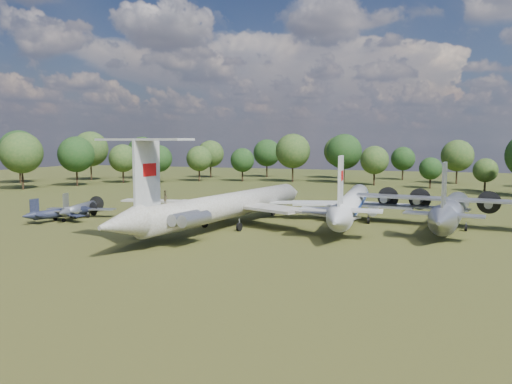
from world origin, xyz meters
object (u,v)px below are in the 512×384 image
at_px(tu104_jet, 351,207).
at_px(small_prop_northwest, 80,211).
at_px(il62_airliner, 229,210).
at_px(small_prop_west, 61,215).
at_px(person_on_il62, 165,197).
at_px(an12_transport, 451,214).

distance_m(tu104_jet, small_prop_northwest, 44.28).
height_order(il62_airliner, small_prop_northwest, il62_airliner).
relative_size(il62_airliner, small_prop_west, 3.86).
bearing_deg(person_on_il62, tu104_jet, -97.77).
relative_size(il62_airliner, an12_transport, 1.55).
xyz_separation_m(tu104_jet, small_prop_west, (-43.29, -14.96, -1.30)).
bearing_deg(tu104_jet, small_prop_west, -165.32).
distance_m(an12_transport, person_on_il62, 40.62).
xyz_separation_m(small_prop_west, small_prop_northwest, (0.39, 4.05, 0.15)).
xyz_separation_m(an12_transport, person_on_il62, (-32.80, -23.67, 3.68)).
bearing_deg(an12_transport, person_on_il62, -138.11).
bearing_deg(an12_transport, il62_airliner, -156.13).
distance_m(il62_airliner, person_on_il62, 14.50).
relative_size(tu104_jet, person_on_il62, 27.86).
relative_size(small_prop_northwest, person_on_il62, 9.42).
height_order(an12_transport, small_prop_northwest, an12_transport).
distance_m(tu104_jet, person_on_il62, 31.25).
xyz_separation_m(small_prop_northwest, person_on_il62, (24.59, -14.15, 4.73)).
bearing_deg(small_prop_northwest, an12_transport, -6.00).
distance_m(small_prop_west, small_prop_northwest, 4.07).
relative_size(tu104_jet, an12_transport, 1.38).
bearing_deg(tu104_jet, an12_transport, -9.89).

